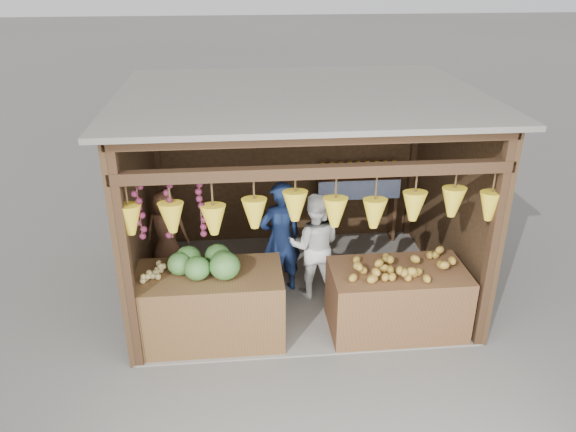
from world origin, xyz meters
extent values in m
plane|color=#514F49|center=(0.00, 0.00, 0.00)|extent=(80.00, 80.00, 0.00)
cube|color=slate|center=(0.00, 0.00, 0.01)|extent=(4.00, 3.00, 0.02)
cube|color=black|center=(0.00, 1.50, 1.30)|extent=(4.00, 0.06, 2.60)
cube|color=black|center=(-2.00, 0.00, 1.30)|extent=(0.06, 3.00, 2.60)
cube|color=black|center=(2.00, 0.00, 1.30)|extent=(0.06, 3.00, 2.60)
cube|color=#605B54|center=(0.00, 0.00, 2.63)|extent=(4.30, 3.30, 0.06)
cube|color=black|center=(-1.94, -1.44, 1.30)|extent=(0.11, 0.11, 2.60)
cube|color=black|center=(1.94, -1.44, 1.30)|extent=(0.11, 0.11, 2.60)
cube|color=black|center=(-1.94, 1.44, 1.30)|extent=(0.11, 0.11, 2.60)
cube|color=black|center=(1.94, 1.44, 1.30)|extent=(0.11, 0.11, 2.60)
cube|color=black|center=(0.00, -1.44, 2.20)|extent=(4.00, 0.12, 0.12)
cube|color=black|center=(0.00, -1.44, 2.54)|extent=(4.00, 0.12, 0.12)
cube|color=#382314|center=(1.05, 1.30, 1.05)|extent=(1.25, 0.30, 0.05)
cube|color=#382314|center=(0.47, 1.30, 0.53)|extent=(0.05, 0.28, 1.05)
cube|color=#382314|center=(1.64, 1.30, 0.53)|extent=(0.05, 0.28, 1.05)
cube|color=blue|center=(1.05, 1.14, 0.92)|extent=(1.25, 0.02, 0.30)
cube|color=#4B3219|center=(-1.15, -1.03, 0.44)|extent=(1.69, 0.85, 0.87)
cube|color=#4B2C19|center=(1.05, -1.07, 0.41)|extent=(1.58, 0.85, 0.81)
cube|color=black|center=(-1.72, 0.13, 0.14)|extent=(0.30, 0.30, 0.28)
imported|color=#14234B|center=(-0.25, -0.09, 0.79)|extent=(0.67, 0.55, 1.58)
imported|color=white|center=(0.18, -0.20, 0.72)|extent=(0.78, 0.65, 1.45)
imported|color=brown|center=(-1.72, 0.13, 0.85)|extent=(0.60, 0.43, 1.14)
camera|label=1|loc=(-0.78, -6.54, 4.10)|focal=35.00mm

